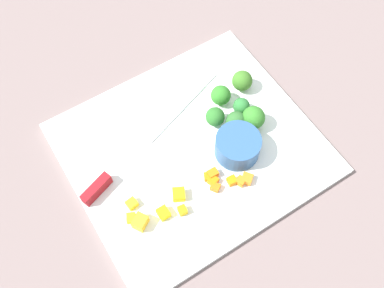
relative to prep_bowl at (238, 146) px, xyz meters
name	(u,v)px	position (x,y,z in m)	size (l,w,h in m)	color
ground_plane	(192,150)	(-0.06, 0.05, -0.03)	(4.00, 4.00, 0.00)	slate
cutting_board	(192,148)	(-0.06, 0.05, -0.03)	(0.42, 0.38, 0.01)	white
prep_bowl	(238,146)	(0.00, 0.00, 0.00)	(0.08, 0.08, 0.04)	#2D5689
chef_knife	(129,157)	(-0.17, 0.09, -0.01)	(0.33, 0.13, 0.02)	silver
carrot_dice_0	(215,172)	(-0.06, -0.02, -0.01)	(0.02, 0.01, 0.01)	orange
carrot_dice_1	(232,181)	(-0.04, -0.04, -0.02)	(0.01, 0.01, 0.01)	orange
carrot_dice_2	(213,181)	(-0.07, -0.03, -0.02)	(0.02, 0.02, 0.01)	orange
carrot_dice_3	(247,179)	(-0.02, -0.05, -0.02)	(0.02, 0.02, 0.01)	orange
carrot_dice_4	(215,187)	(-0.07, -0.04, -0.02)	(0.01, 0.02, 0.01)	orange
carrot_dice_5	(208,177)	(-0.07, -0.02, -0.02)	(0.01, 0.01, 0.01)	orange
carrot_dice_6	(241,181)	(-0.03, -0.05, -0.02)	(0.01, 0.01, 0.01)	orange
pepper_dice_0	(140,222)	(-0.21, -0.03, -0.01)	(0.02, 0.02, 0.02)	yellow
pepper_dice_1	(182,210)	(-0.14, -0.04, -0.01)	(0.01, 0.01, 0.01)	yellow
pepper_dice_2	(132,204)	(-0.20, 0.01, -0.02)	(0.02, 0.02, 0.01)	yellow
pepper_dice_3	(163,213)	(-0.17, -0.03, -0.01)	(0.02, 0.02, 0.01)	yellow
pepper_dice_4	(131,218)	(-0.22, -0.01, -0.02)	(0.02, 0.01, 0.01)	yellow
pepper_dice_5	(179,194)	(-0.13, -0.02, -0.01)	(0.02, 0.02, 0.02)	yellow
broccoli_floret_0	(242,81)	(0.09, 0.11, 0.00)	(0.04, 0.04, 0.04)	#80C055
broccoli_floret_1	(236,122)	(0.03, 0.04, 0.00)	(0.04, 0.04, 0.04)	#81B664
broccoli_floret_2	(221,95)	(0.03, 0.10, 0.00)	(0.04, 0.04, 0.04)	#95B257
broccoli_floret_3	(215,117)	(0.00, 0.07, 0.00)	(0.03, 0.03, 0.04)	#8CC367
broccoli_floret_4	(253,118)	(0.05, 0.03, 0.00)	(0.04, 0.04, 0.05)	#8EBD55
broccoli_floret_5	(241,106)	(0.05, 0.06, 0.00)	(0.03, 0.03, 0.03)	#83BE66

